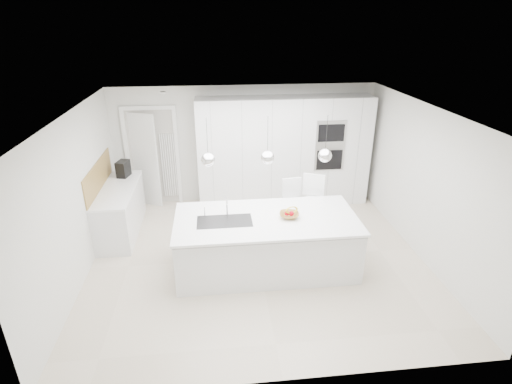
{
  "coord_description": "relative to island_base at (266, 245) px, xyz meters",
  "views": [
    {
      "loc": [
        -0.66,
        -5.71,
        3.76
      ],
      "look_at": [
        0.0,
        0.3,
        1.1
      ],
      "focal_mm": 28.0,
      "sensor_mm": 36.0,
      "label": 1
    }
  ],
  "objects": [
    {
      "name": "oak_backsplash",
      "position": [
        -2.84,
        1.5,
        0.72
      ],
      "size": [
        0.02,
        1.8,
        0.5
      ],
      "primitive_type": "cube",
      "color": "#A17F41",
      "rests_on": "wall_left"
    },
    {
      "name": "espresso_machine",
      "position": [
        -2.53,
        2.1,
        0.63
      ],
      "size": [
        0.26,
        0.33,
        0.31
      ],
      "primitive_type": "cube",
      "rotation": [
        0.0,
        0.0,
        -0.26
      ],
      "color": "black",
      "rests_on": "left_worktop"
    },
    {
      "name": "apple_a",
      "position": [
        0.39,
        0.01,
        0.54
      ],
      "size": [
        0.08,
        0.08,
        0.08
      ],
      "primitive_type": "sphere",
      "color": "#B70313",
      "rests_on": "fruit_bowl"
    },
    {
      "name": "left_base_cabinets",
      "position": [
        -2.55,
        1.5,
        0.0
      ],
      "size": [
        0.6,
        1.8,
        0.86
      ],
      "primitive_type": "cube",
      "color": "white",
      "rests_on": "floor"
    },
    {
      "name": "pendant_right",
      "position": [
        0.85,
        -0.0,
        1.47
      ],
      "size": [
        0.2,
        0.2,
        0.2
      ],
      "primitive_type": "sphere",
      "color": "white",
      "rests_on": "ceiling"
    },
    {
      "name": "oven_stack",
      "position": [
        1.6,
        2.19,
        0.92
      ],
      "size": [
        0.62,
        0.04,
        1.05
      ],
      "primitive_type": null,
      "color": "#A5A5A8",
      "rests_on": "tall_cabinets"
    },
    {
      "name": "island_worktop",
      "position": [
        0.0,
        0.05,
        0.45
      ],
      "size": [
        2.84,
        1.4,
        0.04
      ],
      "primitive_type": "cube",
      "color": "white",
      "rests_on": "island_base"
    },
    {
      "name": "radiator",
      "position": [
        -1.73,
        2.76,
        0.42
      ],
      "size": [
        0.32,
        0.04,
        1.4
      ],
      "primitive_type": null,
      "color": "white",
      "rests_on": "floor"
    },
    {
      "name": "pendant_left",
      "position": [
        -0.85,
        -0.0,
        1.47
      ],
      "size": [
        0.2,
        0.2,
        0.2
      ],
      "primitive_type": "sphere",
      "color": "white",
      "rests_on": "ceiling"
    },
    {
      "name": "bar_stool_left",
      "position": [
        0.6,
        0.95,
        0.13
      ],
      "size": [
        0.44,
        0.56,
        1.11
      ],
      "primitive_type": null,
      "rotation": [
        0.0,
        0.0,
        0.14
      ],
      "color": "white",
      "rests_on": "floor"
    },
    {
      "name": "island_tap",
      "position": [
        -0.6,
        0.2,
        0.62
      ],
      "size": [
        0.02,
        0.02,
        0.3
      ],
      "primitive_type": "cylinder",
      "color": "white",
      "rests_on": "island_worktop"
    },
    {
      "name": "hallway_door",
      "position": [
        -2.3,
        2.72,
        0.57
      ],
      "size": [
        0.76,
        0.38,
        2.0
      ],
      "primitive_type": "cube",
      "rotation": [
        0.0,
        0.0,
        -0.44
      ],
      "color": "white",
      "rests_on": "floor"
    },
    {
      "name": "island_base",
      "position": [
        0.0,
        0.0,
        0.0
      ],
      "size": [
        2.8,
        1.2,
        0.86
      ],
      "primitive_type": "cube",
      "color": "white",
      "rests_on": "floor"
    },
    {
      "name": "wall_left",
      "position": [
        -2.85,
        0.3,
        0.82
      ],
      "size": [
        0.0,
        5.0,
        5.0
      ],
      "primitive_type": "plane",
      "rotation": [
        1.57,
        0.0,
        1.57
      ],
      "color": "silver",
      "rests_on": "ground"
    },
    {
      "name": "apple_b",
      "position": [
        0.32,
        0.03,
        0.54
      ],
      "size": [
        0.08,
        0.08,
        0.08
      ],
      "primitive_type": "sphere",
      "color": "#B70313",
      "rests_on": "fruit_bowl"
    },
    {
      "name": "wall_back",
      "position": [
        -0.1,
        2.8,
        0.82
      ],
      "size": [
        5.5,
        0.0,
        5.5
      ],
      "primitive_type": "plane",
      "rotation": [
        1.57,
        0.0,
        0.0
      ],
      "color": "silver",
      "rests_on": "ground"
    },
    {
      "name": "left_worktop",
      "position": [
        -2.55,
        1.5,
        0.45
      ],
      "size": [
        0.62,
        1.82,
        0.04
      ],
      "primitive_type": "cube",
      "color": "white",
      "rests_on": "left_base_cabinets"
    },
    {
      "name": "bar_stool_right",
      "position": [
        0.97,
        0.81,
        0.18
      ],
      "size": [
        0.59,
        0.67,
        1.22
      ],
      "primitive_type": null,
      "rotation": [
        0.0,
        0.0,
        -0.41
      ],
      "color": "white",
      "rests_on": "floor"
    },
    {
      "name": "tall_cabinets",
      "position": [
        0.7,
        2.5,
        0.72
      ],
      "size": [
        3.6,
        0.6,
        2.3
      ],
      "primitive_type": "cube",
      "color": "white",
      "rests_on": "floor"
    },
    {
      "name": "ceiling",
      "position": [
        -0.1,
        0.3,
        2.07
      ],
      "size": [
        5.5,
        5.5,
        0.0
      ],
      "primitive_type": "plane",
      "rotation": [
        3.14,
        0.0,
        0.0
      ],
      "color": "white",
      "rests_on": "wall_back"
    },
    {
      "name": "doorway_frame",
      "position": [
        -2.05,
        2.77,
        0.59
      ],
      "size": [
        1.11,
        0.08,
        2.13
      ],
      "primitive_type": null,
      "color": "white",
      "rests_on": "floor"
    },
    {
      "name": "banana_bunch",
      "position": [
        0.39,
        0.03,
        0.59
      ],
      "size": [
        0.24,
        0.17,
        0.22
      ],
      "primitive_type": "torus",
      "rotation": [
        1.22,
        0.0,
        0.35
      ],
      "color": "gold",
      "rests_on": "fruit_bowl"
    },
    {
      "name": "fruit_bowl",
      "position": [
        0.36,
        0.02,
        0.51
      ],
      "size": [
        0.35,
        0.35,
        0.07
      ],
      "primitive_type": "imported",
      "rotation": [
        0.0,
        0.0,
        -0.18
      ],
      "color": "#A17F41",
      "rests_on": "island_worktop"
    },
    {
      "name": "island_sink",
      "position": [
        -0.65,
        -0.0,
        0.39
      ],
      "size": [
        0.84,
        0.44,
        0.18
      ],
      "primitive_type": null,
      "color": "#3F3F42",
      "rests_on": "island_worktop"
    },
    {
      "name": "pendant_mid",
      "position": [
        -0.0,
        -0.0,
        1.47
      ],
      "size": [
        0.2,
        0.2,
        0.2
      ],
      "primitive_type": "sphere",
      "color": "white",
      "rests_on": "ceiling"
    },
    {
      "name": "floor",
      "position": [
        -0.1,
        0.3,
        -0.43
      ],
      "size": [
        5.5,
        5.5,
        0.0
      ],
      "primitive_type": "plane",
      "color": "beige",
      "rests_on": "ground"
    }
  ]
}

